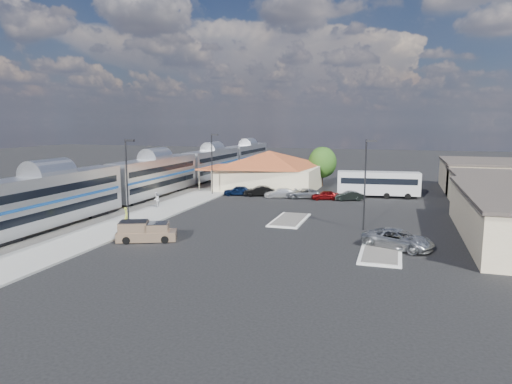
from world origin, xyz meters
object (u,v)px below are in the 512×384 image
(station_depot, at_px, (269,170))
(suv, at_px, (398,239))
(coach_bus, at_px, (378,183))
(pickup_truck, at_px, (147,232))

(station_depot, xyz_separation_m, suv, (19.89, -30.18, -2.30))
(station_depot, relative_size, coach_bus, 1.58)
(station_depot, height_order, pickup_truck, station_depot)
(pickup_truck, relative_size, suv, 0.93)
(station_depot, distance_m, pickup_truck, 34.45)
(suv, distance_m, coach_bus, 27.50)
(pickup_truck, height_order, coach_bus, coach_bus)
(pickup_truck, bearing_deg, coach_bus, -53.20)
(suv, bearing_deg, coach_bus, 27.49)
(station_depot, xyz_separation_m, pickup_truck, (-1.76, -34.33, -2.27))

